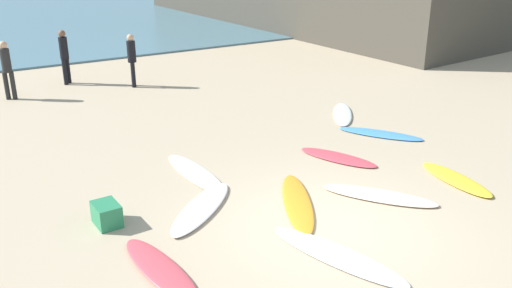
{
  "coord_description": "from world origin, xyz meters",
  "views": [
    {
      "loc": [
        -5.5,
        -6.65,
        4.93
      ],
      "look_at": [
        0.59,
        3.55,
        0.3
      ],
      "focal_mm": 38.88,
      "sensor_mm": 36.0,
      "label": 1
    }
  ],
  "objects_px": {
    "surfboard_6": "(456,179)",
    "surfboard_8": "(342,114)",
    "surfboard_7": "(297,203)",
    "surfboard_2": "(380,134)",
    "surfboard_0": "(337,256)",
    "surfboard_9": "(161,269)",
    "beach_cooler": "(107,214)",
    "beachgoer_mid": "(132,58)",
    "surfboard_3": "(195,173)",
    "surfboard_4": "(379,196)",
    "surfboard_1": "(338,157)",
    "beachgoer_near": "(7,67)",
    "beachgoer_far": "(64,54)",
    "surfboard_5": "(201,208)"
  },
  "relations": [
    {
      "from": "surfboard_2",
      "to": "beach_cooler",
      "type": "distance_m",
      "value": 7.43
    },
    {
      "from": "surfboard_3",
      "to": "surfboard_9",
      "type": "relative_size",
      "value": 1.1
    },
    {
      "from": "surfboard_5",
      "to": "surfboard_9",
      "type": "relative_size",
      "value": 1.05
    },
    {
      "from": "surfboard_6",
      "to": "beach_cooler",
      "type": "relative_size",
      "value": 3.41
    },
    {
      "from": "surfboard_6",
      "to": "surfboard_8",
      "type": "height_order",
      "value": "surfboard_6"
    },
    {
      "from": "surfboard_6",
      "to": "surfboard_8",
      "type": "distance_m",
      "value": 4.7
    },
    {
      "from": "surfboard_8",
      "to": "beachgoer_mid",
      "type": "xyz_separation_m",
      "value": [
        -4.02,
        5.99,
        0.94
      ]
    },
    {
      "from": "surfboard_0",
      "to": "surfboard_8",
      "type": "height_order",
      "value": "surfboard_8"
    },
    {
      "from": "surfboard_5",
      "to": "surfboard_6",
      "type": "xyz_separation_m",
      "value": [
        5.13,
        -1.57,
        0.0
      ]
    },
    {
      "from": "surfboard_4",
      "to": "surfboard_8",
      "type": "bearing_deg",
      "value": -157.94
    },
    {
      "from": "surfboard_4",
      "to": "beachgoer_far",
      "type": "height_order",
      "value": "beachgoer_far"
    },
    {
      "from": "surfboard_0",
      "to": "surfboard_5",
      "type": "relative_size",
      "value": 1.13
    },
    {
      "from": "surfboard_6",
      "to": "surfboard_9",
      "type": "xyz_separation_m",
      "value": [
        -6.54,
        0.08,
        0.0
      ]
    },
    {
      "from": "surfboard_1",
      "to": "surfboard_9",
      "type": "relative_size",
      "value": 0.89
    },
    {
      "from": "beachgoer_mid",
      "to": "surfboard_5",
      "type": "bearing_deg",
      "value": -174.19
    },
    {
      "from": "beachgoer_near",
      "to": "beach_cooler",
      "type": "xyz_separation_m",
      "value": [
        0.23,
        -9.2,
        -0.81
      ]
    },
    {
      "from": "surfboard_0",
      "to": "surfboard_3",
      "type": "bearing_deg",
      "value": -98.59
    },
    {
      "from": "surfboard_2",
      "to": "surfboard_7",
      "type": "relative_size",
      "value": 0.86
    },
    {
      "from": "surfboard_7",
      "to": "surfboard_8",
      "type": "bearing_deg",
      "value": -110.07
    },
    {
      "from": "beachgoer_mid",
      "to": "beachgoer_far",
      "type": "height_order",
      "value": "beachgoer_far"
    },
    {
      "from": "beachgoer_mid",
      "to": "surfboard_3",
      "type": "bearing_deg",
      "value": -172.15
    },
    {
      "from": "surfboard_4",
      "to": "beach_cooler",
      "type": "distance_m",
      "value": 5.18
    },
    {
      "from": "surfboard_6",
      "to": "surfboard_9",
      "type": "bearing_deg",
      "value": 5.22
    },
    {
      "from": "surfboard_6",
      "to": "beachgoer_near",
      "type": "bearing_deg",
      "value": -51.86
    },
    {
      "from": "surfboard_0",
      "to": "beach_cooler",
      "type": "relative_size",
      "value": 4.56
    },
    {
      "from": "surfboard_8",
      "to": "surfboard_0",
      "type": "bearing_deg",
      "value": 88.06
    },
    {
      "from": "surfboard_8",
      "to": "beachgoer_near",
      "type": "relative_size",
      "value": 1.17
    },
    {
      "from": "surfboard_4",
      "to": "surfboard_9",
      "type": "height_order",
      "value": "surfboard_9"
    },
    {
      "from": "surfboard_0",
      "to": "beachgoer_near",
      "type": "xyz_separation_m",
      "value": [
        -3.08,
        12.14,
        0.98
      ]
    },
    {
      "from": "surfboard_7",
      "to": "surfboard_8",
      "type": "xyz_separation_m",
      "value": [
        4.19,
        3.8,
        0.01
      ]
    },
    {
      "from": "surfboard_0",
      "to": "surfboard_2",
      "type": "relative_size",
      "value": 1.19
    },
    {
      "from": "beach_cooler",
      "to": "surfboard_2",
      "type": "bearing_deg",
      "value": 7.39
    },
    {
      "from": "surfboard_6",
      "to": "surfboard_7",
      "type": "relative_size",
      "value": 0.76
    },
    {
      "from": "surfboard_5",
      "to": "surfboard_8",
      "type": "distance_m",
      "value": 6.63
    },
    {
      "from": "surfboard_0",
      "to": "beachgoer_mid",
      "type": "relative_size",
      "value": 1.47
    },
    {
      "from": "beachgoer_mid",
      "to": "beachgoer_far",
      "type": "bearing_deg",
      "value": 68.56
    },
    {
      "from": "beach_cooler",
      "to": "beachgoer_mid",
      "type": "bearing_deg",
      "value": 67.93
    },
    {
      "from": "surfboard_2",
      "to": "surfboard_0",
      "type": "bearing_deg",
      "value": -173.41
    },
    {
      "from": "surfboard_7",
      "to": "beachgoer_near",
      "type": "xyz_separation_m",
      "value": [
        -3.58,
        10.29,
        0.98
      ]
    },
    {
      "from": "surfboard_0",
      "to": "surfboard_8",
      "type": "xyz_separation_m",
      "value": [
        4.7,
        5.64,
        0.01
      ]
    },
    {
      "from": "surfboard_3",
      "to": "beachgoer_far",
      "type": "height_order",
      "value": "beachgoer_far"
    },
    {
      "from": "surfboard_3",
      "to": "surfboard_4",
      "type": "xyz_separation_m",
      "value": [
        2.64,
        -2.85,
        0.01
      ]
    },
    {
      "from": "surfboard_4",
      "to": "beachgoer_near",
      "type": "relative_size",
      "value": 1.26
    },
    {
      "from": "surfboard_8",
      "to": "surfboard_2",
      "type": "bearing_deg",
      "value": 121.92
    },
    {
      "from": "surfboard_2",
      "to": "beachgoer_mid",
      "type": "height_order",
      "value": "beachgoer_mid"
    },
    {
      "from": "surfboard_0",
      "to": "beachgoer_mid",
      "type": "bearing_deg",
      "value": -110.08
    },
    {
      "from": "surfboard_1",
      "to": "surfboard_8",
      "type": "bearing_deg",
      "value": 25.34
    },
    {
      "from": "surfboard_1",
      "to": "surfboard_4",
      "type": "bearing_deg",
      "value": -129.23
    },
    {
      "from": "beachgoer_far",
      "to": "beach_cooler",
      "type": "height_order",
      "value": "beachgoer_far"
    },
    {
      "from": "surfboard_0",
      "to": "surfboard_6",
      "type": "height_order",
      "value": "surfboard_6"
    }
  ]
}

